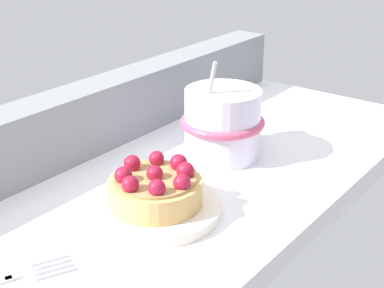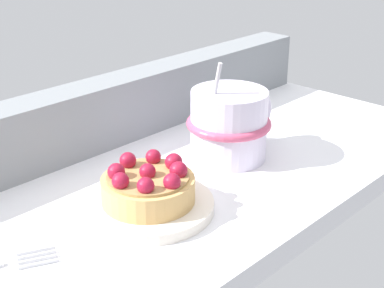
# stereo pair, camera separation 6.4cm
# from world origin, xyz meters

# --- Properties ---
(ground_plane) EXTENTS (0.84, 0.34, 0.03)m
(ground_plane) POSITION_xyz_m (0.00, 0.00, -0.01)
(ground_plane) COLOR white
(window_rail_back) EXTENTS (0.82, 0.05, 0.08)m
(window_rail_back) POSITION_xyz_m (0.00, 0.14, 0.04)
(window_rail_back) COLOR gray
(window_rail_back) RESTS_ON ground_plane
(dessert_plate) EXTENTS (0.14, 0.14, 0.01)m
(dessert_plate) POSITION_xyz_m (-0.05, -0.03, 0.01)
(dessert_plate) COLOR silver
(dessert_plate) RESTS_ON ground_plane
(raspberry_tart) EXTENTS (0.10, 0.10, 0.04)m
(raspberry_tart) POSITION_xyz_m (-0.05, -0.03, 0.03)
(raspberry_tart) COLOR tan
(raspberry_tart) RESTS_ON dessert_plate
(coffee_mug) EXTENTS (0.14, 0.10, 0.13)m
(coffee_mug) POSITION_xyz_m (0.11, -0.01, 0.04)
(coffee_mug) COLOR silver
(coffee_mug) RESTS_ON ground_plane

